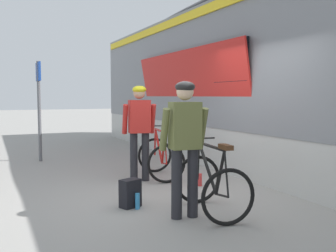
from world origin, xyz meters
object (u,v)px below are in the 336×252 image
Objects in this scene: train_car at (298,77)px; bicycle_far_black at (212,184)px; water_bottle_near_the_bikes at (200,180)px; backpack_on_platform at (130,193)px; platform_sign_post at (39,94)px; water_bottle_by_the_backpack at (137,201)px; cyclist_near_in_red at (139,124)px; cyclist_far_in_olive at (185,137)px; bicycle_near_red at (160,157)px.

train_car is 14.30× the size of bicycle_far_black.
water_bottle_near_the_bikes is (0.64, 1.43, -0.29)m from bicycle_far_black.
bicycle_far_black is 1.18m from backpack_on_platform.
train_car is at bearing -37.25° from platform_sign_post.
water_bottle_by_the_backpack is 0.09× the size of platform_sign_post.
water_bottle_by_the_backpack is (-3.95, -1.09, -1.85)m from train_car.
backpack_on_platform is (-0.89, 0.75, -0.20)m from bicycle_far_black.
cyclist_near_in_red is 0.73× the size of platform_sign_post.
cyclist_near_in_red is 7.89× the size of water_bottle_by_the_backpack.
bicycle_far_black is (0.40, -0.01, -0.65)m from cyclist_far_in_olive.
water_bottle_by_the_backpack is (-0.66, -1.63, -0.94)m from cyclist_near_in_red.
train_car is 3.29m from bicycle_near_red.
bicycle_near_red is 2.38m from bicycle_far_black.
train_car is 4.50m from water_bottle_by_the_backpack.
bicycle_near_red is 3.68m from platform_sign_post.
platform_sign_post is (-0.75, 4.66, 1.51)m from water_bottle_by_the_backpack.
cyclist_far_in_olive reaches higher than backpack_on_platform.
backpack_on_platform is (-0.48, 0.74, -0.85)m from cyclist_far_in_olive.
backpack_on_platform is 1.68m from water_bottle_near_the_bikes.
water_bottle_by_the_backpack is 4.96m from platform_sign_post.
cyclist_far_in_olive is at bearing -126.42° from water_bottle_near_the_bikes.
cyclist_near_in_red is 2.34m from bicycle_far_black.
platform_sign_post is (-4.69, 3.57, -0.34)m from train_car.
bicycle_far_black is at bearing -73.37° from platform_sign_post.
cyclist_near_in_red is at bearing 67.97° from water_bottle_by_the_backpack.
bicycle_near_red is (-2.82, 0.65, -1.56)m from train_car.
backpack_on_platform is at bearing 113.86° from water_bottle_by_the_backpack.
train_car is 74.38× the size of water_bottle_by_the_backpack.
water_bottle_near_the_bikes is at bearing -60.06° from platform_sign_post.
backpack_on_platform is 1.83× the size of water_bottle_near_the_bikes.
cyclist_far_in_olive is 8.04× the size of water_bottle_near_the_bikes.
train_car is at bearing 28.72° from bicycle_far_black.
cyclist_far_in_olive is 4.40× the size of backpack_on_platform.
train_car is 4.48m from backpack_on_platform.
bicycle_near_red is 5.32× the size of water_bottle_by_the_backpack.
cyclist_far_in_olive is at bearing -77.51° from backpack_on_platform.
water_bottle_near_the_bikes is at bearing -69.88° from bicycle_near_red.
bicycle_near_red is 2.01m from backpack_on_platform.
train_car reaches higher than water_bottle_near_the_bikes.
backpack_on_platform reaches higher than water_bottle_by_the_backpack.
bicycle_far_black is at bearing -1.37° from cyclist_far_in_olive.
water_bottle_by_the_backpack is (-0.83, 0.61, -0.29)m from bicycle_far_black.
cyclist_far_in_olive is 1.52× the size of bicycle_far_black.
platform_sign_post is (-0.69, 4.53, 1.42)m from backpack_on_platform.
platform_sign_post reaches higher than water_bottle_by_the_backpack.
water_bottle_near_the_bikes is (-2.48, -0.28, -1.86)m from train_car.
backpack_on_platform is (-0.72, -1.50, -0.85)m from cyclist_near_in_red.
bicycle_far_black is at bearing -36.55° from water_bottle_by_the_backpack.
backpack_on_platform is at bearing -115.60° from cyclist_near_in_red.
cyclist_near_in_red is 0.81m from bicycle_near_red.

